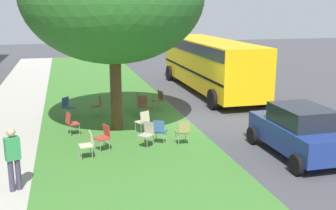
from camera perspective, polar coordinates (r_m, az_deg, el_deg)
The scene contains 18 objects.
ground at distance 17.24m, azimuth 3.52°, elevation -2.10°, with size 80.00×80.00×0.00m, color #424247.
grass_verge at distance 16.57m, azimuth -7.09°, elevation -2.82°, with size 48.00×6.00×0.01m, color #3D752D.
sidewalk_strip at distance 16.64m, azimuth -22.31°, elevation -3.69°, with size 48.00×2.80×0.01m, color #ADA89E.
chair_0 at distance 18.85m, azimuth -1.30°, elevation 0.90°, with size 0.53×0.54×0.88m.
chair_1 at distance 13.97m, azimuth 2.10°, elevation -3.63°, with size 0.44×0.44×0.88m.
chair_2 at distance 13.79m, azimuth -2.96°, elevation -3.87°, with size 0.59×0.59×0.88m.
chair_3 at distance 14.06m, azimuth -1.21°, elevation -3.51°, with size 0.57×0.56×0.88m.
chair_4 at distance 15.27m, azimuth -3.50°, elevation -2.15°, with size 0.56×0.56×0.88m.
chair_5 at distance 13.60m, azimuth -8.98°, elevation -4.28°, with size 0.54×0.55×0.88m.
chair_6 at distance 18.04m, azimuth -13.93°, elevation -0.08°, with size 0.59×0.59×0.88m.
chair_7 at distance 12.99m, azimuth -11.17°, elevation -5.22°, with size 0.46×0.46×0.88m.
chair_8 at distance 15.46m, azimuth -13.44°, elevation -2.31°, with size 0.53×0.54×0.88m.
chair_9 at distance 18.07m, azimuth -9.80°, elevation 0.15°, with size 0.50×0.50×0.88m.
chair_10 at distance 18.58m, azimuth -3.90°, elevation 0.68°, with size 0.48×0.49×0.88m.
chair_11 at distance 17.76m, azimuth -3.50°, elevation 0.09°, with size 0.42×0.42×0.88m.
parked_car at distance 13.53m, azimuth 17.84°, elevation -3.46°, with size 3.70×1.92×1.65m.
school_bus at distance 22.91m, azimuth 5.85°, elevation 6.23°, with size 10.40×2.80×2.88m.
pedestrian_0 at distance 11.17m, azimuth -20.88°, elevation -6.80°, with size 0.33×0.41×1.69m.
Camera 1 is at (-15.79, 5.14, 4.64)m, focal length 43.50 mm.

